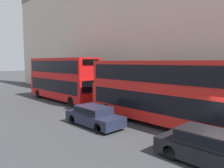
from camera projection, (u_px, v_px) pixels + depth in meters
The scene contains 5 objects.
bus_leading at pixel (159, 89), 14.61m from camera, with size 2.59×11.03×4.30m.
bus_second_in_queue at pixel (62, 77), 23.54m from camera, with size 2.59×10.20×4.61m.
car_dark_sedan at pixel (211, 147), 8.92m from camera, with size 1.76×4.50×1.43m.
car_hatchback at pixel (94, 115), 14.42m from camera, with size 1.76×4.25×1.30m.
pedestrian at pixel (205, 110), 15.44m from camera, with size 0.36×0.36×1.82m.
Camera 1 is at (-10.65, -3.20, 4.24)m, focal length 35.00 mm.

